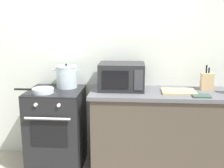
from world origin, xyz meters
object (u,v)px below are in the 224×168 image
Objects in this scene: microwave at (122,76)px; oven_mitt at (201,96)px; frying_pan at (42,91)px; cutting_board at (178,91)px; stove at (57,129)px; stock_pot at (67,77)px; knife_block at (207,81)px.

microwave is 0.87m from oven_mitt.
frying_pan is 1.67m from oven_mitt.
cutting_board is at bearing -7.19° from microwave.
stock_pot is (0.11, 0.13, 0.59)m from stove.
knife_block is (1.79, 0.27, 0.07)m from frying_pan.
frying_pan reaches higher than oven_mitt.
microwave is 0.95m from knife_block.
oven_mitt is (1.67, -0.03, -0.02)m from frying_pan.
stock_pot is 1.27m from cutting_board.
microwave is 1.78× the size of knife_block.
stock_pot is 1.59m from knife_block.
stove is 0.61m from stock_pot.
stock_pot reaches higher than cutting_board.
microwave is 1.39× the size of cutting_board.
microwave reaches higher than oven_mitt.
oven_mitt reaches higher than stove.
cutting_board is (0.62, -0.08, -0.14)m from microwave.
oven_mitt is (-0.12, -0.30, -0.09)m from knife_block.
microwave is at bearing 6.08° from stove.
stock_pot is at bearing 174.05° from cutting_board.
microwave is 0.64m from cutting_board.
frying_pan is 0.88m from microwave.
stove is 1.84× the size of microwave.
cutting_board reaches higher than oven_mitt.
cutting_board is 1.28× the size of knife_block.
cutting_board is at bearing -5.95° from stock_pot.
stove is 3.27× the size of knife_block.
frying_pan is at bearing -174.82° from cutting_board.
microwave is 2.78× the size of oven_mitt.
knife_block is (1.59, 0.01, -0.03)m from stock_pot.
oven_mitt is (0.83, -0.24, -0.14)m from microwave.
stock_pot reaches higher than frying_pan.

